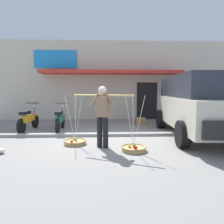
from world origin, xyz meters
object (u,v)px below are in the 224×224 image
(motorcycle_nearest_shop, at_px, (28,120))
(motorcycle_second_in_row, at_px, (60,120))
(fruit_basket_right_side, at_px, (75,142))
(wooden_crate, at_px, (140,121))
(parked_truck, at_px, (198,103))
(fruit_basket_left_side, at_px, (134,148))
(fruit_vendor, at_px, (102,113))

(motorcycle_nearest_shop, relative_size, motorcycle_second_in_row, 1.00)
(fruit_basket_right_side, distance_m, motorcycle_second_in_row, 2.11)
(wooden_crate, bearing_deg, motorcycle_nearest_shop, -164.27)
(fruit_basket_right_side, xyz_separation_m, wooden_crate, (2.54, 3.24, 0.09))
(motorcycle_second_in_row, height_order, parked_truck, parked_truck)
(parked_truck, bearing_deg, fruit_basket_right_side, -166.95)
(fruit_basket_right_side, relative_size, parked_truck, 0.29)
(fruit_basket_right_side, bearing_deg, parked_truck, 13.05)
(fruit_basket_left_side, xyz_separation_m, wooden_crate, (0.90, 3.96, 0.09))
(motorcycle_second_in_row, bearing_deg, parked_truck, -10.89)
(fruit_vendor, distance_m, motorcycle_nearest_shop, 3.73)
(fruit_basket_left_side, relative_size, parked_truck, 0.29)
(fruit_vendor, distance_m, fruit_basket_right_side, 1.27)
(fruit_vendor, bearing_deg, motorcycle_second_in_row, 126.32)
(fruit_basket_left_side, height_order, parked_truck, parked_truck)
(fruit_basket_right_side, distance_m, wooden_crate, 4.12)
(fruit_vendor, height_order, parked_truck, parked_truck)
(fruit_basket_left_side, xyz_separation_m, parked_truck, (2.45, 1.67, 1.06))
(motorcycle_second_in_row, relative_size, wooden_crate, 4.14)
(fruit_vendor, xyz_separation_m, wooden_crate, (1.72, 3.60, -0.82))
(motorcycle_second_in_row, bearing_deg, fruit_basket_right_side, -66.10)
(parked_truck, bearing_deg, fruit_basket_left_side, -145.84)
(parked_truck, bearing_deg, wooden_crate, 124.04)
(fruit_vendor, distance_m, motorcycle_second_in_row, 2.85)
(fruit_basket_right_side, distance_m, parked_truck, 4.33)
(motorcycle_second_in_row, xyz_separation_m, wooden_crate, (3.38, 1.35, -0.29))
(motorcycle_nearest_shop, bearing_deg, wooden_crate, 15.73)
(fruit_basket_left_side, xyz_separation_m, motorcycle_nearest_shop, (-3.70, 2.66, 0.38))
(motorcycle_nearest_shop, bearing_deg, parked_truck, -9.22)
(fruit_vendor, relative_size, fruit_basket_right_side, 1.17)
(fruit_basket_left_side, distance_m, motorcycle_nearest_shop, 4.58)
(fruit_basket_left_side, xyz_separation_m, motorcycle_second_in_row, (-2.47, 2.61, 0.38))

